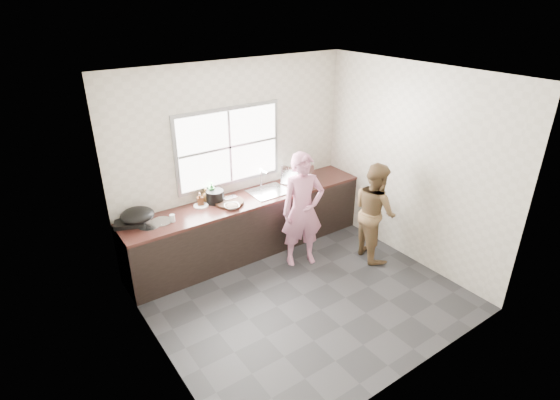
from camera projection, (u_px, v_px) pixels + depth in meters
floor at (303, 295)px, 5.53m from camera, size 3.60×3.20×0.01m
ceiling at (309, 76)px, 4.37m from camera, size 3.60×3.20×0.01m
wall_back at (235, 159)px, 6.13m from camera, size 3.60×0.01×2.70m
wall_left at (151, 246)px, 4.01m from camera, size 0.01×3.20×2.70m
wall_right at (411, 166)px, 5.88m from camera, size 0.01×3.20×2.70m
wall_front at (421, 263)px, 3.76m from camera, size 3.60×0.01×2.70m
cabinet at (249, 226)px, 6.30m from camera, size 3.60×0.62×0.82m
countertop at (248, 199)px, 6.12m from camera, size 3.60×0.64×0.04m
sink at (269, 192)px, 6.29m from camera, size 0.55×0.45×0.02m
faucet at (261, 178)px, 6.38m from camera, size 0.02×0.02×0.30m
window_frame at (229, 147)px, 5.98m from camera, size 1.60×0.05×1.10m
window_glazing at (230, 147)px, 5.97m from camera, size 1.50×0.01×1.00m
woman at (303, 214)px, 5.90m from camera, size 0.64×0.53×1.51m
person_side at (375, 211)px, 6.08m from camera, size 0.70×0.81×1.42m
cutting_board at (229, 202)px, 5.94m from camera, size 0.52×0.52×0.04m
cleaver at (230, 197)px, 6.03m from camera, size 0.19×0.10×0.01m
bowl_mince at (232, 206)px, 5.81m from camera, size 0.25×0.25×0.05m
bowl_crabs at (304, 187)px, 6.38m from camera, size 0.20×0.20×0.06m
bowl_held at (293, 190)px, 6.27m from camera, size 0.28×0.28×0.07m
black_pot at (215, 197)px, 5.94m from camera, size 0.26×0.26×0.18m
plate_food at (201, 206)px, 5.87m from camera, size 0.26×0.26×0.02m
bottle_green at (212, 192)px, 5.97m from camera, size 0.11×0.11×0.27m
bottle_brown_tall at (200, 200)px, 5.86m from camera, size 0.09×0.09×0.17m
bottle_brown_short at (206, 196)px, 5.97m from camera, size 0.17×0.17×0.18m
glass_jar at (172, 218)px, 5.46m from camera, size 0.09×0.09×0.09m
burner at (130, 221)px, 5.44m from camera, size 0.47×0.47×0.06m
wok at (137, 215)px, 5.34m from camera, size 0.47×0.47×0.16m
dish_rack at (298, 173)px, 6.53m from camera, size 0.51×0.42×0.33m
pot_lid_left at (149, 226)px, 5.37m from camera, size 0.32×0.32×0.01m
pot_lid_right at (161, 222)px, 5.47m from camera, size 0.34×0.34×0.01m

